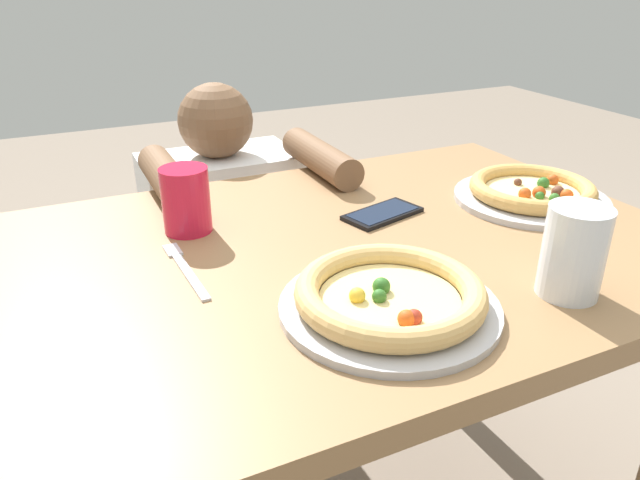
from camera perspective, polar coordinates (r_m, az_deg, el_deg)
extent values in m
cube|color=#936D47|center=(1.02, 1.90, -1.59)|extent=(1.20, 0.81, 0.04)
cylinder|color=brown|center=(1.41, -24.77, -13.80)|extent=(0.07, 0.07, 0.71)
cylinder|color=brown|center=(1.69, 12.46, -5.00)|extent=(0.07, 0.07, 0.71)
cylinder|color=#B7B7BC|center=(0.83, 6.56, -6.33)|extent=(0.30, 0.30, 0.01)
cylinder|color=#E5CC7F|center=(0.83, 6.60, -5.68)|extent=(0.19, 0.19, 0.01)
torus|color=tan|center=(0.82, 6.64, -4.96)|extent=(0.26, 0.26, 0.03)
sphere|color=#2D6623|center=(0.84, 5.84, -4.38)|extent=(0.03, 0.03, 0.03)
sphere|color=maroon|center=(0.77, 8.91, -7.25)|extent=(0.02, 0.02, 0.02)
sphere|color=#BF4C19|center=(0.77, 8.19, -7.38)|extent=(0.02, 0.02, 0.02)
sphere|color=#2D6623|center=(0.81, 5.64, -5.34)|extent=(0.02, 0.02, 0.02)
sphere|color=gold|center=(0.81, 3.54, -5.28)|extent=(0.02, 0.02, 0.02)
cylinder|color=#B7B7BC|center=(1.27, 19.33, 3.74)|extent=(0.30, 0.30, 0.01)
cylinder|color=#EFD68C|center=(1.27, 19.40, 4.21)|extent=(0.18, 0.18, 0.01)
torus|color=tan|center=(1.26, 19.47, 4.65)|extent=(0.24, 0.24, 0.03)
sphere|color=#BF4C19|center=(1.22, 18.72, 4.22)|extent=(0.02, 0.02, 0.02)
sphere|color=#BF4C19|center=(1.24, 22.35, 3.94)|extent=(0.02, 0.02, 0.02)
sphere|color=brown|center=(1.25, 21.62, 4.23)|extent=(0.03, 0.03, 0.03)
sphere|color=#BF4C19|center=(1.32, 21.18, 5.32)|extent=(0.02, 0.02, 0.02)
sphere|color=#2D6623|center=(1.29, 20.40, 5.07)|extent=(0.02, 0.02, 0.02)
sphere|color=#2D6623|center=(1.23, 20.11, 3.96)|extent=(0.02, 0.02, 0.02)
sphere|color=#BF4C19|center=(1.24, 20.05, 4.24)|extent=(0.03, 0.03, 0.03)
sphere|color=brown|center=(1.29, 18.25, 5.23)|extent=(0.02, 0.02, 0.02)
sphere|color=#2D6623|center=(1.22, 21.34, 3.70)|extent=(0.02, 0.02, 0.02)
cylinder|color=red|center=(1.07, -12.59, 3.72)|extent=(0.08, 0.08, 0.12)
cylinder|color=silver|center=(0.91, 22.92, -1.04)|extent=(0.09, 0.09, 0.13)
cube|color=white|center=(0.91, 23.80, 1.72)|extent=(0.02, 0.02, 0.02)
cube|color=white|center=(0.89, 22.46, 1.82)|extent=(0.03, 0.03, 0.02)
cube|color=white|center=(0.91, 22.69, 1.62)|extent=(0.03, 0.03, 0.02)
cube|color=silver|center=(0.94, -12.20, -3.35)|extent=(0.02, 0.16, 0.00)
cube|color=silver|center=(1.02, -13.79, -0.94)|extent=(0.03, 0.04, 0.00)
cube|color=black|center=(1.14, 5.94, 2.49)|extent=(0.16, 0.11, 0.01)
cube|color=#192338|center=(1.13, 5.95, 2.70)|extent=(0.14, 0.10, 0.00)
cylinder|color=#333847|center=(1.74, -8.39, -8.72)|extent=(0.30, 0.30, 0.45)
cube|color=white|center=(1.57, -9.24, 2.72)|extent=(0.38, 0.22, 0.30)
sphere|color=brown|center=(1.49, -9.87, 11.07)|extent=(0.18, 0.18, 0.18)
cylinder|color=brown|center=(1.26, -14.22, 5.61)|extent=(0.07, 0.28, 0.07)
cylinder|color=brown|center=(1.36, 0.04, 7.84)|extent=(0.07, 0.28, 0.07)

